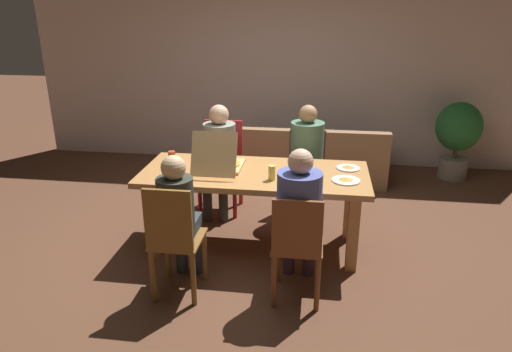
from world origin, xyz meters
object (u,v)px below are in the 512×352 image
Objects in this scene: chair_1 at (222,163)px; chair_0 at (306,172)px; person_2 at (299,211)px; plate_0 at (346,180)px; plate_2 at (348,168)px; drinking_glass_0 at (272,173)px; potted_plant at (458,133)px; chair_2 at (297,245)px; chair_3 at (174,239)px; dining_table at (255,183)px; couch at (310,159)px; drinking_glass_1 at (172,157)px; person_0 at (306,154)px; person_1 at (219,151)px; pizza_box_0 at (220,163)px; person_3 at (179,212)px; plate_1 at (308,175)px.

chair_0 is at bearing -2.04° from chair_1.
plate_0 is at bearing 57.41° from person_2.
drinking_glass_0 is at bearing -150.15° from plate_2.
plate_2 is 0.22× the size of potted_plant.
chair_2 is 0.80m from drinking_glass_0.
chair_0 is 1.08m from plate_0.
chair_3 is 1.78m from plate_2.
dining_table is 9.41× the size of plate_2.
potted_plant is (1.91, 0.30, 0.36)m from couch.
chair_3 is (-0.95, -0.20, -0.21)m from person_2.
drinking_glass_1 is at bearing 141.63° from chair_2.
drinking_glass_1 reaches higher than couch.
chair_0 is 0.28m from person_0.
dining_table is 2.14× the size of chair_3.
chair_3 is at bearing -140.48° from plate_2.
chair_2 reaches higher than drinking_glass_0.
dining_table is 0.98m from chair_2.
person_2 reaches higher than plate_2.
potted_plant is at bearing 35.90° from chair_0.
person_1 is at bearing 120.78° from chair_2.
potted_plant is (2.71, 2.21, -0.20)m from pizza_box_0.
plate_1 is (0.99, 0.71, 0.10)m from person_3.
chair_1 is at bearing 119.48° from dining_table.
pizza_box_0 reaches higher than dining_table.
person_3 is (0.00, 0.15, 0.17)m from chair_3.
plate_0 is 0.33m from plate_2.
chair_2 is at bearing -90.34° from couch.
person_0 is 1.06× the size of person_3.
pizza_box_0 is 0.29× the size of couch.
plate_1 is at bearing 35.49° from person_3.
chair_0 is at bearing 90.00° from person_2.
person_1 is at bearing 141.35° from plate_1.
chair_1 reaches higher than dining_table.
drinking_glass_0 is at bearing -53.67° from person_1.
person_0 is 1.59m from chair_2.
person_2 is at bearing -57.68° from dining_table.
potted_plant reaches higher than plate_1.
chair_1 is at bearing 118.65° from chair_2.
plate_0 is 0.34m from plate_1.
person_1 is at bearing 124.03° from dining_table.
dining_table is 19.30× the size of drinking_glass_1.
pizza_box_0 is (0.17, 0.80, 0.14)m from person_3.
person_2 is (-0.00, -1.43, -0.00)m from person_0.
potted_plant is at bearing 47.84° from drinking_glass_0.
plate_2 is (1.36, -0.53, 0.06)m from person_1.
dining_table is 3.27m from potted_plant.
drinking_glass_1 is at bearing 161.02° from drinking_glass_0.
plate_0 is at bearing -123.23° from potted_plant.
chair_1 is at bearing 64.48° from drinking_glass_1.
dining_table is 1.05m from chair_3.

